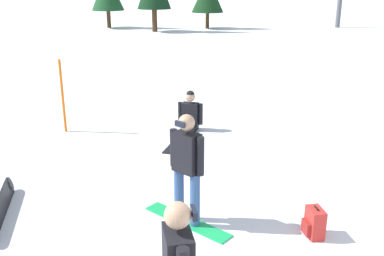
{
  "coord_description": "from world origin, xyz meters",
  "views": [
    {
      "loc": [
        -1.53,
        -3.62,
        3.56
      ],
      "look_at": [
        -2.14,
        3.95,
        1.0
      ],
      "focal_mm": 41.49,
      "sensor_mm": 36.0,
      "label": 1
    }
  ],
  "objects_px": {
    "snowboarder_background": "(188,118)",
    "snowboarder_midground": "(187,168)",
    "trail_marker_pole": "(63,96)",
    "backpack_red": "(314,223)",
    "loose_snowboard_near_left": "(1,207)"
  },
  "relations": [
    {
      "from": "snowboarder_background",
      "to": "backpack_red",
      "type": "distance_m",
      "value": 5.0
    },
    {
      "from": "snowboarder_midground",
      "to": "loose_snowboard_near_left",
      "type": "bearing_deg",
      "value": -179.32
    },
    {
      "from": "snowboarder_background",
      "to": "loose_snowboard_near_left",
      "type": "relative_size",
      "value": 1.0
    },
    {
      "from": "snowboarder_midground",
      "to": "loose_snowboard_near_left",
      "type": "height_order",
      "value": "snowboarder_midground"
    },
    {
      "from": "loose_snowboard_near_left",
      "to": "trail_marker_pole",
      "type": "xyz_separation_m",
      "value": [
        -0.42,
        4.08,
        0.74
      ]
    },
    {
      "from": "loose_snowboard_near_left",
      "to": "trail_marker_pole",
      "type": "distance_m",
      "value": 4.16
    },
    {
      "from": "snowboarder_background",
      "to": "snowboarder_midground",
      "type": "bearing_deg",
      "value": -85.21
    },
    {
      "from": "snowboarder_background",
      "to": "trail_marker_pole",
      "type": "bearing_deg",
      "value": -176.29
    },
    {
      "from": "snowboarder_midground",
      "to": "trail_marker_pole",
      "type": "xyz_separation_m",
      "value": [
        -3.36,
        4.04,
        -0.03
      ]
    },
    {
      "from": "backpack_red",
      "to": "snowboarder_midground",
      "type": "bearing_deg",
      "value": 172.79
    },
    {
      "from": "trail_marker_pole",
      "to": "snowboarder_background",
      "type": "bearing_deg",
      "value": 3.71
    },
    {
      "from": "backpack_red",
      "to": "trail_marker_pole",
      "type": "bearing_deg",
      "value": 140.73
    },
    {
      "from": "snowboarder_midground",
      "to": "loose_snowboard_near_left",
      "type": "relative_size",
      "value": 0.94
    },
    {
      "from": "snowboarder_midground",
      "to": "backpack_red",
      "type": "xyz_separation_m",
      "value": [
        1.87,
        -0.24,
        -0.7
      ]
    },
    {
      "from": "snowboarder_background",
      "to": "backpack_red",
      "type": "relative_size",
      "value": 3.95
    }
  ]
}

